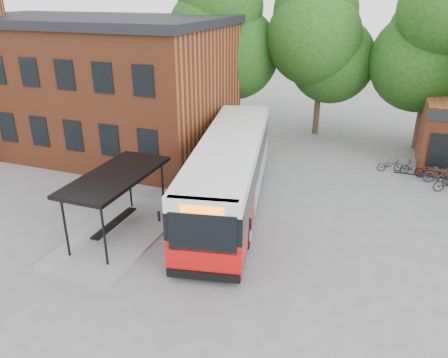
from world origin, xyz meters
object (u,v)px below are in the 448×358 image
(bicycle_0, at_px, (390,165))
(bicycle_2, at_px, (431,172))
(city_bus, at_px, (230,173))
(bicycle_1, at_px, (413,167))
(bicycle_3, at_px, (439,175))
(bus_shelter, at_px, (118,205))

(bicycle_0, distance_m, bicycle_2, 2.26)
(city_bus, distance_m, bicycle_0, 10.66)
(bicycle_0, xyz_separation_m, bicycle_1, (1.25, 0.03, 0.05))
(bicycle_3, bearing_deg, bicycle_1, 48.76)
(bicycle_1, height_order, bicycle_2, bicycle_2)
(bicycle_3, bearing_deg, bicycle_0, 65.12)
(bus_shelter, relative_size, bicycle_0, 4.58)
(bicycle_2, bearing_deg, bicycle_3, -122.10)
(bus_shelter, bearing_deg, bicycle_3, 39.00)
(bicycle_0, distance_m, bicycle_3, 2.77)
(bus_shelter, bearing_deg, bicycle_2, 40.95)
(city_bus, bearing_deg, bicycle_2, 24.47)
(city_bus, distance_m, bicycle_2, 11.95)
(city_bus, distance_m, bicycle_1, 11.58)
(city_bus, relative_size, bicycle_1, 9.06)
(bicycle_1, distance_m, bicycle_2, 1.10)
(bus_shelter, height_order, bicycle_1, bus_shelter)
(bus_shelter, bearing_deg, bicycle_1, 44.47)
(bus_shelter, xyz_separation_m, bicycle_1, (12.22, 11.99, -1.00))
(bicycle_3, bearing_deg, bus_shelter, 125.03)
(bus_shelter, xyz_separation_m, bicycle_3, (13.55, 10.98, -0.95))
(bus_shelter, xyz_separation_m, city_bus, (3.53, 4.45, 0.27))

